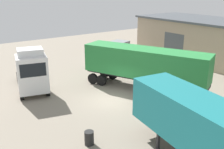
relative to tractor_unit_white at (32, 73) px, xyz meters
name	(u,v)px	position (x,y,z in m)	size (l,w,h in m)	color
ground_plane	(110,100)	(5.26, 4.73, -1.98)	(60.00, 60.00, 0.00)	gray
tractor_unit_white	(32,73)	(0.00, 0.00, 0.00)	(6.73, 3.97, 4.21)	silver
container_trailer_green	(144,64)	(5.05, 8.68, 0.54)	(11.63, 6.97, 3.93)	#28843D
container_trailer_blue	(204,128)	(15.32, 3.33, 0.50)	(9.57, 3.84, 3.86)	#197075
delivery_van_grey	(112,52)	(-4.22, 11.82, -0.62)	(3.65, 5.59, 2.48)	gray
oil_drum	(89,138)	(9.93, -0.15, -1.54)	(0.58, 0.58, 0.88)	black
traffic_cone	(199,116)	(11.79, 8.03, -1.72)	(0.40, 0.40, 0.55)	black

